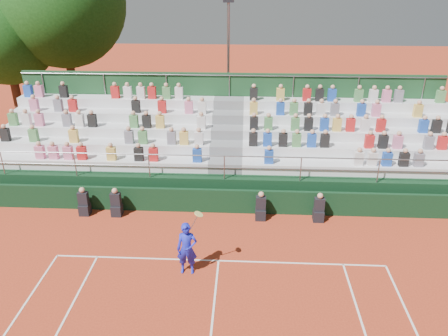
# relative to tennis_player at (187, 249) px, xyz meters

# --- Properties ---
(ground) EXTENTS (90.00, 90.00, 0.00)m
(ground) POSITION_rel_tennis_player_xyz_m (0.95, 0.62, -0.89)
(ground) COLOR #B33A1D
(ground) RESTS_ON ground
(courtside_wall) EXTENTS (20.00, 0.15, 1.00)m
(courtside_wall) POSITION_rel_tennis_player_xyz_m (0.95, 3.82, -0.39)
(courtside_wall) COLOR black
(courtside_wall) RESTS_ON ground
(line_officials) EXTENTS (9.53, 0.40, 1.19)m
(line_officials) POSITION_rel_tennis_player_xyz_m (-0.18, 3.37, -0.41)
(line_officials) COLOR black
(line_officials) RESTS_ON ground
(grandstand) EXTENTS (20.00, 5.20, 4.40)m
(grandstand) POSITION_rel_tennis_player_xyz_m (0.95, 7.06, 0.20)
(grandstand) COLOR black
(grandstand) RESTS_ON ground
(tennis_player) EXTENTS (0.86, 0.44, 2.22)m
(tennis_player) POSITION_rel_tennis_player_xyz_m (0.00, 0.00, 0.00)
(tennis_player) COLOR #1A22C5
(tennis_player) RESTS_ON ground
(tree_west) EXTENTS (5.71, 5.71, 8.26)m
(tree_west) POSITION_rel_tennis_player_xyz_m (-12.18, 13.97, 4.50)
(tree_west) COLOR #331F12
(tree_west) RESTS_ON ground
(tree_east) EXTENTS (7.36, 7.36, 10.72)m
(tree_east) POSITION_rel_tennis_player_xyz_m (-9.02, 14.98, 6.13)
(tree_east) COLOR #331F12
(tree_east) RESTS_ON ground
(floodlight_mast) EXTENTS (0.60, 0.25, 7.51)m
(floodlight_mast) POSITION_rel_tennis_player_xyz_m (0.68, 14.06, 3.53)
(floodlight_mast) COLOR gray
(floodlight_mast) RESTS_ON ground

